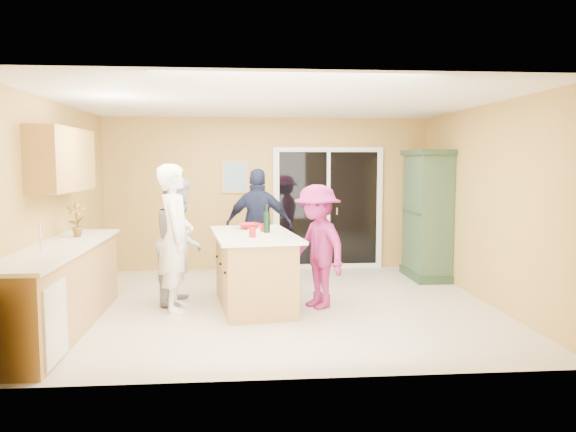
{
  "coord_description": "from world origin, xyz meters",
  "views": [
    {
      "loc": [
        -0.47,
        -7.12,
        1.85
      ],
      "look_at": [
        0.15,
        0.1,
        1.15
      ],
      "focal_mm": 35.0,
      "sensor_mm": 36.0,
      "label": 1
    }
  ],
  "objects": [
    {
      "name": "woman_navy",
      "position": [
        -0.19,
        1.4,
        0.88
      ],
      "size": [
        1.08,
        0.57,
        1.75
      ],
      "primitive_type": "imported",
      "rotation": [
        0.0,
        0.0,
        3.0
      ],
      "color": "#1A1E39",
      "rests_on": "floor"
    },
    {
      "name": "white_plate",
      "position": [
        -0.26,
        0.32,
        0.96
      ],
      "size": [
        0.26,
        0.26,
        0.01
      ],
      "primitive_type": "cylinder",
      "rotation": [
        0.0,
        0.0,
        0.23
      ],
      "color": "silver",
      "rests_on": "kitchen_island"
    },
    {
      "name": "ceiling",
      "position": [
        0.0,
        0.0,
        2.6
      ],
      "size": [
        5.5,
        5.0,
        0.1
      ],
      "primitive_type": "cube",
      "color": "white",
      "rests_on": "wall_back"
    },
    {
      "name": "wine_bottle",
      "position": [
        -0.13,
        -0.01,
        1.09
      ],
      "size": [
        0.08,
        0.08,
        0.36
      ],
      "rotation": [
        0.0,
        0.0,
        -0.42
      ],
      "color": "black",
      "rests_on": "kitchen_island"
    },
    {
      "name": "kitchen_island",
      "position": [
        -0.3,
        -0.04,
        0.45
      ],
      "size": [
        1.2,
        1.92,
        0.95
      ],
      "rotation": [
        0.0,
        0.0,
        0.12
      ],
      "color": "#AD7E43",
      "rests_on": "floor"
    },
    {
      "name": "tumbler_near",
      "position": [
        -0.32,
        -0.44,
        1.01
      ],
      "size": [
        0.1,
        0.1,
        0.12
      ],
      "primitive_type": "cylinder",
      "rotation": [
        0.0,
        0.0,
        -0.26
      ],
      "color": "#A71215",
      "rests_on": "kitchen_island"
    },
    {
      "name": "tulip_vase",
      "position": [
        -2.45,
        -0.16,
        1.15
      ],
      "size": [
        0.25,
        0.19,
        0.43
      ],
      "primitive_type": "imported",
      "rotation": [
        0.0,
        0.0,
        0.19
      ],
      "color": "#AD2811",
      "rests_on": "left_cabinet_run"
    },
    {
      "name": "framed_picture",
      "position": [
        -0.55,
        2.48,
        1.6
      ],
      "size": [
        0.46,
        0.04,
        0.56
      ],
      "color": "tan",
      "rests_on": "wall_back"
    },
    {
      "name": "wall_left",
      "position": [
        -2.75,
        0.0,
        1.3
      ],
      "size": [
        0.1,
        5.0,
        2.6
      ],
      "primitive_type": "cube",
      "color": "tan",
      "rests_on": "ground"
    },
    {
      "name": "wall_front",
      "position": [
        0.0,
        -2.5,
        1.3
      ],
      "size": [
        5.5,
        0.1,
        2.6
      ],
      "primitive_type": "cube",
      "color": "tan",
      "rests_on": "ground"
    },
    {
      "name": "tumbler_far",
      "position": [
        -0.18,
        0.09,
        1.0
      ],
      "size": [
        0.08,
        0.08,
        0.1
      ],
      "primitive_type": "cylinder",
      "rotation": [
        0.0,
        0.0,
        0.19
      ],
      "color": "#A71215",
      "rests_on": "kitchen_island"
    },
    {
      "name": "sliding_door",
      "position": [
        1.05,
        2.46,
        1.05
      ],
      "size": [
        1.9,
        0.07,
        2.1
      ],
      "color": "silver",
      "rests_on": "floor"
    },
    {
      "name": "woman_white",
      "position": [
        -1.27,
        -0.15,
        0.91
      ],
      "size": [
        0.47,
        0.69,
        1.83
      ],
      "primitive_type": "imported",
      "rotation": [
        0.0,
        0.0,
        1.63
      ],
      "color": "white",
      "rests_on": "floor"
    },
    {
      "name": "serving_bowl",
      "position": [
        -0.35,
        0.43,
        0.99
      ],
      "size": [
        0.37,
        0.37,
        0.07
      ],
      "primitive_type": "imported",
      "rotation": [
        0.0,
        0.0,
        0.3
      ],
      "color": "#A71215",
      "rests_on": "kitchen_island"
    },
    {
      "name": "green_hutch",
      "position": [
        2.49,
        1.52,
        0.99
      ],
      "size": [
        0.58,
        1.11,
        2.04
      ],
      "color": "#223723",
      "rests_on": "floor"
    },
    {
      "name": "left_cabinet_run",
      "position": [
        -2.45,
        -1.05,
        0.46
      ],
      "size": [
        0.65,
        3.05,
        1.24
      ],
      "color": "#AD7E43",
      "rests_on": "floor"
    },
    {
      "name": "woman_magenta",
      "position": [
        0.5,
        -0.15,
        0.78
      ],
      "size": [
        0.99,
        1.17,
        1.57
      ],
      "primitive_type": "imported",
      "rotation": [
        0.0,
        0.0,
        -1.08
      ],
      "color": "#871D67",
      "rests_on": "floor"
    },
    {
      "name": "wall_right",
      "position": [
        2.75,
        0.0,
        1.3
      ],
      "size": [
        0.1,
        5.0,
        2.6
      ],
      "primitive_type": "cube",
      "color": "tan",
      "rests_on": "ground"
    },
    {
      "name": "woman_grey",
      "position": [
        -1.26,
        0.26,
        0.83
      ],
      "size": [
        0.72,
        0.87,
        1.65
      ],
      "primitive_type": "imported",
      "rotation": [
        0.0,
        0.0,
        1.45
      ],
      "color": "#949497",
      "rests_on": "floor"
    },
    {
      "name": "wall_back",
      "position": [
        0.0,
        2.5,
        1.3
      ],
      "size": [
        5.5,
        0.1,
        2.6
      ],
      "primitive_type": "cube",
      "color": "tan",
      "rests_on": "ground"
    },
    {
      "name": "upper_cabinets",
      "position": [
        -2.58,
        -0.2,
        1.88
      ],
      "size": [
        0.35,
        1.6,
        0.75
      ],
      "primitive_type": "cube",
      "color": "#AD7E43",
      "rests_on": "wall_left"
    },
    {
      "name": "floor",
      "position": [
        0.0,
        0.0,
        0.0
      ],
      "size": [
        5.5,
        5.5,
        0.0
      ],
      "primitive_type": "plane",
      "color": "beige",
      "rests_on": "ground"
    }
  ]
}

